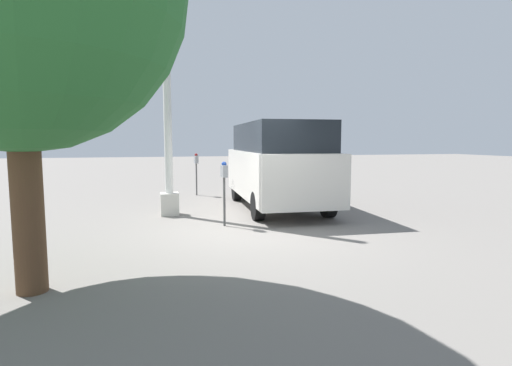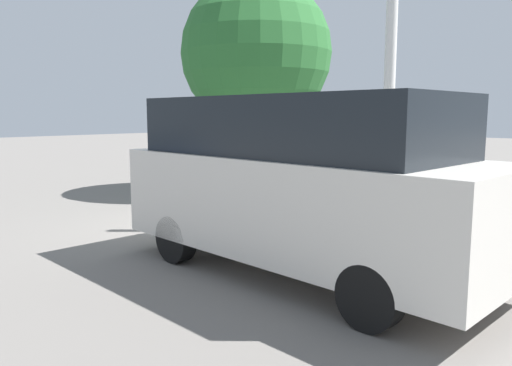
% 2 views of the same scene
% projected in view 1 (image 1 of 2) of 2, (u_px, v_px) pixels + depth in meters
% --- Properties ---
extents(ground_plane, '(80.00, 80.00, 0.00)m').
position_uv_depth(ground_plane, '(251.00, 233.00, 7.99)').
color(ground_plane, slate).
extents(parking_meter_near, '(0.21, 0.14, 1.40)m').
position_uv_depth(parking_meter_near, '(224.00, 179.00, 8.55)').
color(parking_meter_near, '#4C4C4C').
rests_on(parking_meter_near, ground).
extents(parking_meter_far, '(0.21, 0.14, 1.42)m').
position_uv_depth(parking_meter_far, '(196.00, 164.00, 13.45)').
color(parking_meter_far, '#4C4C4C').
rests_on(parking_meter_far, ground).
extents(lamp_post, '(0.44, 0.44, 6.51)m').
position_uv_depth(lamp_post, '(168.00, 114.00, 9.68)').
color(lamp_post, beige).
rests_on(lamp_post, ground).
extents(parked_van, '(5.21, 2.23, 2.30)m').
position_uv_depth(parked_van, '(277.00, 163.00, 10.83)').
color(parked_van, beige).
rests_on(parked_van, ground).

